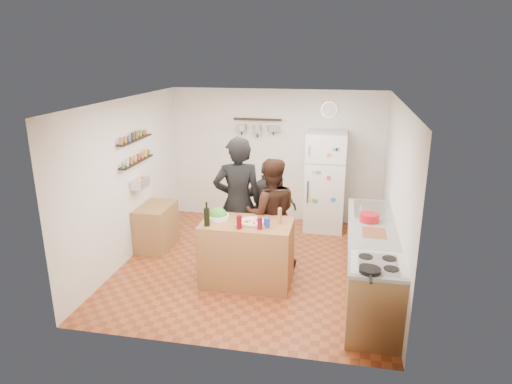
% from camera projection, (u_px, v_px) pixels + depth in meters
% --- Properties ---
extents(room_shell, '(4.20, 4.20, 4.20)m').
position_uv_depth(room_shell, '(260.00, 180.00, 7.04)').
color(room_shell, brown).
rests_on(room_shell, ground).
extents(prep_island, '(1.25, 0.72, 0.91)m').
position_uv_depth(prep_island, '(247.00, 253.00, 6.40)').
color(prep_island, brown).
rests_on(prep_island, floor).
extents(pizza_board, '(0.42, 0.34, 0.02)m').
position_uv_depth(pizza_board, '(252.00, 223.00, 6.23)').
color(pizza_board, olive).
rests_on(pizza_board, prep_island).
extents(pizza, '(0.34, 0.34, 0.02)m').
position_uv_depth(pizza, '(252.00, 221.00, 6.23)').
color(pizza, beige).
rests_on(pizza, pizza_board).
extents(salad_bowl, '(0.30, 0.30, 0.06)m').
position_uv_depth(salad_bowl, '(218.00, 217.00, 6.38)').
color(salad_bowl, white).
rests_on(salad_bowl, prep_island).
extents(wine_bottle, '(0.08, 0.08, 0.24)m').
position_uv_depth(wine_bottle, '(207.00, 217.00, 6.12)').
color(wine_bottle, black).
rests_on(wine_bottle, prep_island).
extents(wine_glass_near, '(0.07, 0.07, 0.18)m').
position_uv_depth(wine_glass_near, '(239.00, 222.00, 6.03)').
color(wine_glass_near, '#5A0711').
rests_on(wine_glass_near, prep_island).
extents(wine_glass_far, '(0.07, 0.07, 0.16)m').
position_uv_depth(wine_glass_far, '(260.00, 223.00, 6.02)').
color(wine_glass_far, '#5A071F').
rests_on(wine_glass_far, prep_island).
extents(pepper_mill, '(0.06, 0.06, 0.18)m').
position_uv_depth(pepper_mill, '(280.00, 217.00, 6.20)').
color(pepper_mill, '#9F6842').
rests_on(pepper_mill, prep_island).
extents(salt_canister, '(0.08, 0.08, 0.13)m').
position_uv_depth(salt_canister, '(267.00, 223.00, 6.08)').
color(salt_canister, '#1C309C').
rests_on(salt_canister, prep_island).
extents(person_left, '(0.84, 0.68, 2.01)m').
position_uv_depth(person_left, '(238.00, 203.00, 6.77)').
color(person_left, black).
rests_on(person_left, floor).
extents(person_center, '(0.95, 0.82, 1.69)m').
position_uv_depth(person_center, '(271.00, 214.00, 6.78)').
color(person_center, black).
rests_on(person_center, floor).
extents(person_back, '(0.91, 0.42, 1.53)m').
position_uv_depth(person_back, '(268.00, 207.00, 7.32)').
color(person_back, '#2A2725').
rests_on(person_back, floor).
extents(counter_run, '(0.63, 2.63, 0.90)m').
position_uv_depth(counter_run, '(371.00, 264.00, 6.09)').
color(counter_run, '#9E7042').
rests_on(counter_run, floor).
extents(stove_top, '(0.60, 0.62, 0.02)m').
position_uv_depth(stove_top, '(378.00, 264.00, 5.06)').
color(stove_top, white).
rests_on(stove_top, counter_run).
extents(skillet, '(0.23, 0.23, 0.04)m').
position_uv_depth(skillet, '(370.00, 270.00, 4.84)').
color(skillet, black).
rests_on(skillet, stove_top).
extents(sink, '(0.50, 0.80, 0.03)m').
position_uv_depth(sink, '(371.00, 210.00, 6.74)').
color(sink, silver).
rests_on(sink, counter_run).
extents(cutting_board, '(0.30, 0.40, 0.02)m').
position_uv_depth(cutting_board, '(374.00, 234.00, 5.88)').
color(cutting_board, '#945736').
rests_on(cutting_board, counter_run).
extents(red_bowl, '(0.27, 0.27, 0.11)m').
position_uv_depth(red_bowl, '(369.00, 217.00, 6.26)').
color(red_bowl, '#B3141F').
rests_on(red_bowl, counter_run).
extents(fridge, '(0.70, 0.68, 1.80)m').
position_uv_depth(fridge, '(325.00, 181.00, 8.24)').
color(fridge, white).
rests_on(fridge, floor).
extents(wall_clock, '(0.30, 0.03, 0.30)m').
position_uv_depth(wall_clock, '(329.00, 110.00, 8.18)').
color(wall_clock, silver).
rests_on(wall_clock, back_wall).
extents(spice_shelf_lower, '(0.12, 1.00, 0.02)m').
position_uv_depth(spice_shelf_lower, '(137.00, 162.00, 7.15)').
color(spice_shelf_lower, black).
rests_on(spice_shelf_lower, left_wall).
extents(spice_shelf_upper, '(0.12, 1.00, 0.02)m').
position_uv_depth(spice_shelf_upper, '(135.00, 140.00, 7.04)').
color(spice_shelf_upper, black).
rests_on(spice_shelf_upper, left_wall).
extents(produce_basket, '(0.18, 0.35, 0.14)m').
position_uv_depth(produce_basket, '(140.00, 183.00, 7.25)').
color(produce_basket, silver).
rests_on(produce_basket, left_wall).
extents(side_table, '(0.50, 0.80, 0.73)m').
position_uv_depth(side_table, '(157.00, 227.00, 7.59)').
color(side_table, '#A67145').
rests_on(side_table, floor).
extents(pot_rack, '(0.90, 0.04, 0.04)m').
position_uv_depth(pot_rack, '(257.00, 119.00, 8.41)').
color(pot_rack, black).
rests_on(pot_rack, back_wall).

